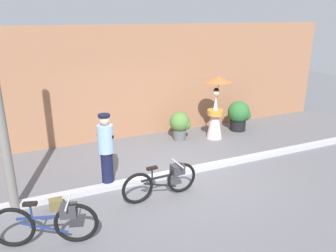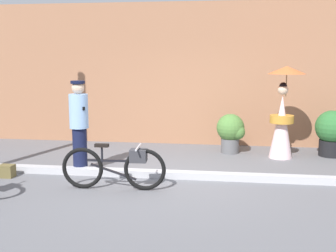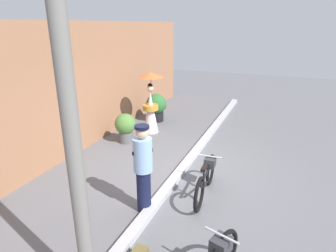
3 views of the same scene
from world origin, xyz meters
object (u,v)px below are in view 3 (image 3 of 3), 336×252
Objects in this scene: person_officer at (143,167)px; person_with_parasol at (151,103)px; utility_pole at (70,119)px; bicycle_far_side at (206,178)px; potted_plant_by_door at (157,106)px; potted_plant_small at (126,126)px.

person_with_parasol reaches higher than person_officer.
person_officer is 0.88× the size of person_with_parasol.
utility_pole is (-1.91, -0.21, 1.51)m from person_officer.
bicycle_far_side is 4.89m from potted_plant_by_door.
bicycle_far_side is 3.57m from utility_pole.
bicycle_far_side is at bearing -13.88° from utility_pole.
utility_pole is at bearing 166.12° from bicycle_far_side.
potted_plant_small is at bearing 25.15° from utility_pole.
bicycle_far_side is 3.41m from potted_plant_small.
utility_pole reaches higher than person_with_parasol.
bicycle_far_side is 1.00× the size of person_officer.
potted_plant_by_door is 0.20× the size of utility_pole.
potted_plant_by_door is (4.89, 1.97, -0.36)m from person_officer.
utility_pole reaches higher than bicycle_far_side.
potted_plant_by_door is (1.10, 0.29, -0.41)m from person_with_parasol.
potted_plant_by_door is 2.14m from potted_plant_small.
potted_plant_small is 0.18× the size of utility_pole.
bicycle_far_side is at bearing -143.82° from potted_plant_by_door.
person_officer reaches higher than bicycle_far_side.
person_officer is 2.44m from utility_pole.
person_with_parasol is at bearing 23.84° from person_officer.
potted_plant_by_door is at bearing 36.18° from bicycle_far_side.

